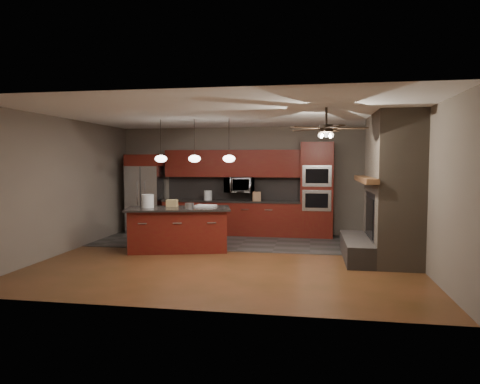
% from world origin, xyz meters
% --- Properties ---
extents(ground, '(7.00, 7.00, 0.00)m').
position_xyz_m(ground, '(0.00, 0.00, 0.00)').
color(ground, brown).
rests_on(ground, ground).
extents(ceiling, '(7.00, 6.00, 0.02)m').
position_xyz_m(ceiling, '(0.00, 0.00, 2.80)').
color(ceiling, white).
rests_on(ceiling, back_wall).
extents(back_wall, '(7.00, 0.02, 2.80)m').
position_xyz_m(back_wall, '(0.00, 3.00, 1.40)').
color(back_wall, '#6D6357').
rests_on(back_wall, ground).
extents(right_wall, '(0.02, 6.00, 2.80)m').
position_xyz_m(right_wall, '(3.50, 0.00, 1.40)').
color(right_wall, '#6D6357').
rests_on(right_wall, ground).
extents(left_wall, '(0.02, 6.00, 2.80)m').
position_xyz_m(left_wall, '(-3.50, 0.00, 1.40)').
color(left_wall, '#6D6357').
rests_on(left_wall, ground).
extents(slate_tile_patch, '(7.00, 2.40, 0.01)m').
position_xyz_m(slate_tile_patch, '(0.00, 1.80, 0.01)').
color(slate_tile_patch, '#363331').
rests_on(slate_tile_patch, ground).
extents(fireplace_column, '(1.30, 2.10, 2.80)m').
position_xyz_m(fireplace_column, '(3.04, 0.40, 1.30)').
color(fireplace_column, '#6C5E4D').
rests_on(fireplace_column, ground).
extents(back_cabinetry, '(3.59, 0.64, 2.20)m').
position_xyz_m(back_cabinetry, '(-0.48, 2.74, 0.89)').
color(back_cabinetry, '#561D10').
rests_on(back_cabinetry, ground).
extents(oven_tower, '(0.80, 0.63, 2.38)m').
position_xyz_m(oven_tower, '(1.70, 2.69, 1.19)').
color(oven_tower, '#561D10').
rests_on(oven_tower, ground).
extents(microwave, '(0.73, 0.41, 0.50)m').
position_xyz_m(microwave, '(-0.27, 2.75, 1.30)').
color(microwave, silver).
rests_on(microwave, back_cabinetry).
extents(refrigerator, '(0.89, 0.75, 2.08)m').
position_xyz_m(refrigerator, '(-2.78, 2.62, 1.04)').
color(refrigerator, silver).
rests_on(refrigerator, ground).
extents(kitchen_island, '(2.34, 1.48, 0.92)m').
position_xyz_m(kitchen_island, '(-1.22, 0.54, 0.47)').
color(kitchen_island, '#561D10').
rests_on(kitchen_island, ground).
extents(white_bucket, '(0.33, 0.33, 0.28)m').
position_xyz_m(white_bucket, '(-1.86, 0.44, 1.06)').
color(white_bucket, silver).
rests_on(white_bucket, kitchen_island).
extents(paint_can, '(0.21, 0.21, 0.12)m').
position_xyz_m(paint_can, '(-0.93, 0.37, 0.98)').
color(paint_can, '#ACACB1').
rests_on(paint_can, kitchen_island).
extents(paint_tray, '(0.45, 0.34, 0.04)m').
position_xyz_m(paint_tray, '(-0.69, 0.82, 0.94)').
color(paint_tray, white).
rests_on(paint_tray, kitchen_island).
extents(cardboard_box, '(0.24, 0.18, 0.15)m').
position_xyz_m(cardboard_box, '(-1.42, 0.73, 0.99)').
color(cardboard_box, tan).
rests_on(cardboard_box, kitchen_island).
extents(counter_bucket, '(0.22, 0.22, 0.24)m').
position_xyz_m(counter_bucket, '(-1.10, 2.70, 1.02)').
color(counter_bucket, silver).
rests_on(counter_bucket, back_cabinetry).
extents(counter_box, '(0.24, 0.20, 0.23)m').
position_xyz_m(counter_box, '(0.19, 2.65, 1.01)').
color(counter_box, '#A27653').
rests_on(counter_box, back_cabinetry).
extents(pendant_left, '(0.26, 0.26, 0.92)m').
position_xyz_m(pendant_left, '(-1.65, 0.70, 1.96)').
color(pendant_left, black).
rests_on(pendant_left, ceiling).
extents(pendant_center, '(0.26, 0.26, 0.92)m').
position_xyz_m(pendant_center, '(-0.90, 0.70, 1.96)').
color(pendant_center, black).
rests_on(pendant_center, ceiling).
extents(pendant_right, '(0.26, 0.26, 0.92)m').
position_xyz_m(pendant_right, '(-0.15, 0.70, 1.96)').
color(pendant_right, black).
rests_on(pendant_right, ceiling).
extents(ceiling_fan, '(1.27, 1.33, 0.41)m').
position_xyz_m(ceiling_fan, '(1.80, -0.80, 2.46)').
color(ceiling_fan, black).
rests_on(ceiling_fan, ceiling).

